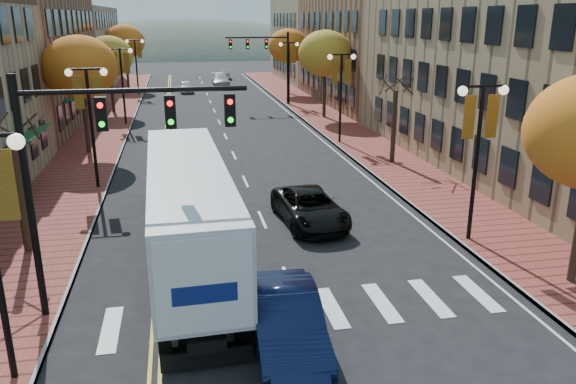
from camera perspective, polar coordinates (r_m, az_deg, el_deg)
ground at (r=15.43m, az=3.11°, el=-15.51°), size 200.00×200.00×0.00m
sidewalk_left at (r=46.16m, az=-18.13°, el=6.16°), size 4.00×85.00×0.15m
sidewalk_right at (r=47.42m, az=4.13°, el=7.25°), size 4.00×85.00×0.15m
building_left_far at (r=74.90m, az=-22.27°, el=13.36°), size 12.00×26.00×9.50m
building_right_near at (r=35.92m, az=27.14°, el=14.15°), size 15.00×28.00×15.00m
building_right_mid at (r=58.83m, az=10.98°, el=13.78°), size 15.00×24.00×10.00m
building_right_far at (r=79.63m, az=4.96°, el=15.25°), size 15.00×20.00×11.00m
tree_left_a at (r=22.19m, az=-25.54°, el=-0.40°), size 0.28×0.28×4.20m
tree_left_b at (r=37.10m, az=-20.37°, el=11.80°), size 4.48×4.48×7.21m
tree_left_c at (r=52.96m, az=-17.74°, el=12.99°), size 4.16×4.16×6.69m
tree_left_d at (r=70.83m, az=-16.24°, el=14.47°), size 4.61×4.61×7.42m
tree_right_b at (r=33.48m, az=10.70°, el=6.54°), size 0.28×0.28×4.20m
tree_right_c at (r=48.22m, az=3.79°, el=13.86°), size 4.48×4.48×7.21m
tree_right_d at (r=63.81m, az=0.02°, el=14.61°), size 4.35×4.35×7.00m
lamp_left_b at (r=29.14m, az=-19.51°, el=8.34°), size 1.96×0.36×6.05m
lamp_left_c at (r=46.91m, az=-16.56°, el=11.69°), size 1.96×0.36×6.05m
lamp_left_d at (r=64.81m, az=-15.21°, el=13.18°), size 1.96×0.36×6.05m
lamp_right_a at (r=21.83m, az=18.83°, el=5.67°), size 1.96×0.36×6.05m
lamp_right_b at (r=38.32m, az=5.42°, el=11.19°), size 1.96×0.36×6.05m
lamp_right_c at (r=55.75m, az=0.09°, el=13.18°), size 1.96×0.36×6.05m
traffic_mast_near at (r=16.07m, az=-18.72°, el=4.04°), size 6.10×0.35×7.00m
traffic_mast_far at (r=55.35m, az=-2.02°, el=13.79°), size 6.10×0.34×7.00m
semi_truck at (r=20.16m, az=-10.28°, el=-0.71°), size 2.94×15.22×3.79m
navy_sedan at (r=14.93m, az=-0.16°, el=-13.06°), size 1.96×5.00×1.62m
black_suv at (r=23.63m, az=2.22°, el=-1.57°), size 2.75×5.27×1.42m
car_far_white at (r=66.94m, az=-10.33°, el=10.49°), size 1.86×4.00×1.33m
car_far_silver at (r=72.64m, az=-6.84°, el=11.23°), size 2.22×5.17×1.48m
car_far_oncoming at (r=80.90m, az=-6.41°, el=11.78°), size 1.67×3.97×1.27m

